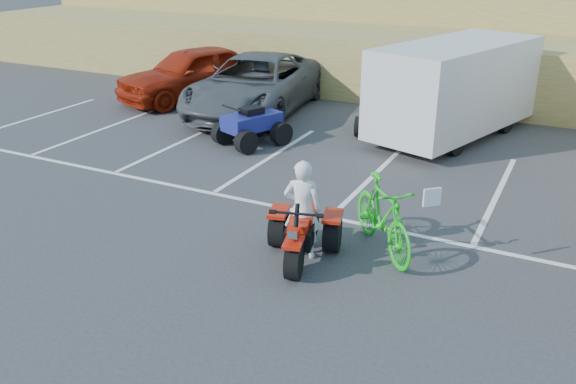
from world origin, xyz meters
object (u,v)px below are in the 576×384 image
at_px(red_trike_atv, 300,260).
at_px(grey_pickup, 255,85).
at_px(green_dirt_bike, 383,217).
at_px(quad_atv_blue, 252,144).
at_px(red_car, 193,73).
at_px(rider, 302,210).
at_px(cargo_trailer, 455,87).
at_px(quad_atv_green, 378,132).

distance_m(red_trike_atv, grey_pickup, 9.60).
xyz_separation_m(green_dirt_bike, quad_atv_blue, (-4.93, 4.16, -0.65)).
xyz_separation_m(grey_pickup, red_car, (-2.69, 0.56, 0.01)).
relative_size(rider, quad_atv_blue, 1.01).
bearing_deg(red_car, red_trike_atv, -24.04).
bearing_deg(rider, quad_atv_blue, -67.73).
bearing_deg(cargo_trailer, grey_pickup, -160.27).
bearing_deg(green_dirt_bike, grey_pickup, 90.15).
xyz_separation_m(red_trike_atv, cargo_trailer, (0.65, 8.16, 1.36)).
relative_size(rider, grey_pickup, 0.28).
height_order(grey_pickup, cargo_trailer, cargo_trailer).
distance_m(green_dirt_bike, grey_pickup, 9.52).
height_order(grey_pickup, red_car, red_car).
bearing_deg(quad_atv_green, green_dirt_bike, -84.17).
bearing_deg(grey_pickup, quad_atv_green, -11.80).
distance_m(grey_pickup, cargo_trailer, 6.01).
bearing_deg(cargo_trailer, rider, -77.28).
distance_m(red_car, quad_atv_green, 6.90).
bearing_deg(red_car, quad_atv_green, 15.39).
bearing_deg(grey_pickup, red_trike_atv, -63.76).
height_order(red_car, cargo_trailer, cargo_trailer).
height_order(green_dirt_bike, quad_atv_blue, green_dirt_bike).
bearing_deg(rider, red_trike_atv, 90.00).
distance_m(rider, grey_pickup, 9.42).
xyz_separation_m(rider, red_car, (-7.99, 8.35, 0.02)).
height_order(green_dirt_bike, cargo_trailer, cargo_trailer).
bearing_deg(green_dirt_bike, red_car, 97.93).
xyz_separation_m(rider, cargo_trailer, (0.69, 8.01, 0.50)).
height_order(red_trike_atv, grey_pickup, grey_pickup).
relative_size(red_trike_atv, quad_atv_green, 1.06).
distance_m(red_car, quad_atv_blue, 5.48).
bearing_deg(red_trike_atv, grey_pickup, 108.69).
xyz_separation_m(red_trike_atv, rider, (-0.04, 0.14, 0.86)).
relative_size(grey_pickup, quad_atv_blue, 3.66).
distance_m(cargo_trailer, quad_atv_green, 2.39).
height_order(red_trike_atv, quad_atv_blue, quad_atv_blue).
height_order(cargo_trailer, quad_atv_blue, cargo_trailer).
relative_size(cargo_trailer, quad_atv_green, 3.70).
height_order(green_dirt_bike, grey_pickup, grey_pickup).
bearing_deg(quad_atv_blue, green_dirt_bike, -17.28).
xyz_separation_m(green_dirt_bike, red_car, (-9.13, 7.58, 0.23)).
height_order(grey_pickup, quad_atv_blue, grey_pickup).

